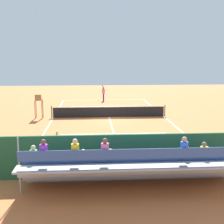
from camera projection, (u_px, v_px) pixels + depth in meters
ground_plane at (109, 117)px, 28.15m from camera, size 60.00×60.00×0.00m
court_line_markings at (109, 117)px, 28.19m from camera, size 10.10×22.20×0.01m
tennis_net at (109, 112)px, 28.06m from camera, size 10.30×0.10×1.07m
backdrop_wall at (127, 156)px, 14.23m from camera, size 18.00×0.16×2.00m
bleacher_stand at (130, 167)px, 12.88m from camera, size 9.06×2.40×2.48m
umpire_chair at (39, 104)px, 27.40m from camera, size 0.67×0.67×2.14m
courtside_bench at (169, 159)px, 15.17m from camera, size 1.80×0.40×0.93m
equipment_bag at (139, 168)px, 15.01m from camera, size 0.90×0.36×0.36m
tennis_player at (103, 92)px, 38.13m from camera, size 0.43×0.55×1.93m
tennis_racket at (97, 101)px, 38.09m from camera, size 0.58×0.34×0.03m
tennis_ball_near at (116, 101)px, 37.56m from camera, size 0.07×0.07×0.07m
tennis_ball_far at (111, 102)px, 37.37m from camera, size 0.07×0.07×0.07m
line_judge at (55, 150)px, 14.94m from camera, size 0.42×0.55×1.93m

